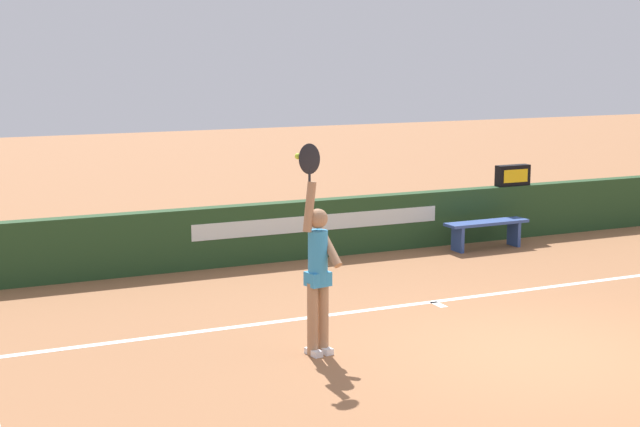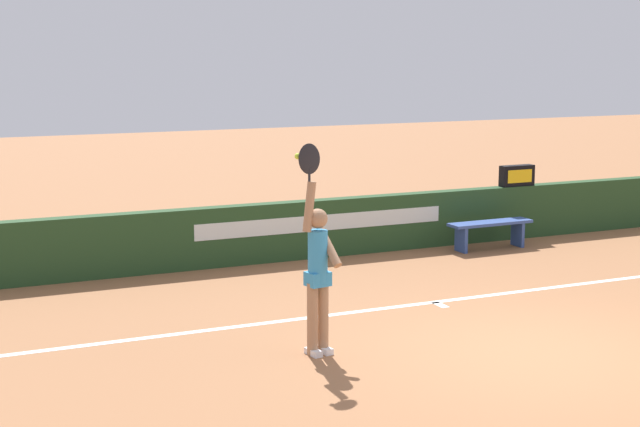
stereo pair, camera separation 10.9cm
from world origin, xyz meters
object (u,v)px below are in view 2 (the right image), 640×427
tennis_player (318,268)px  tennis_ball (298,156)px  speed_display (517,176)px  courtside_bench_near (490,228)px

tennis_player → tennis_ball: size_ratio=35.50×
speed_display → tennis_ball: bearing=-143.5°
courtside_bench_near → tennis_player: bearing=-141.4°
tennis_player → courtside_bench_near: 6.45m
tennis_player → speed_display: bearing=37.8°
tennis_player → courtside_bench_near: tennis_player is taller
speed_display → tennis_ball: 7.81m
tennis_ball → courtside_bench_near: tennis_ball is taller
tennis_ball → tennis_player: bearing=-12.7°
tennis_ball → courtside_bench_near: (5.23, 3.96, -1.89)m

